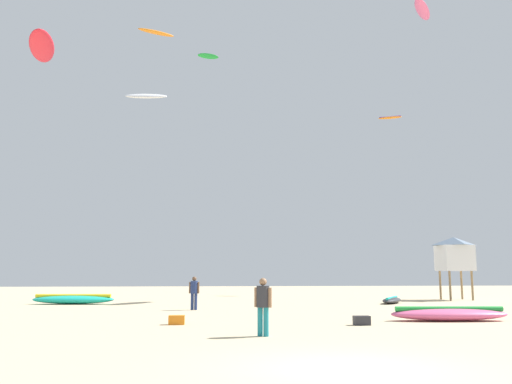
{
  "coord_description": "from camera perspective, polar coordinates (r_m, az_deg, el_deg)",
  "views": [
    {
      "loc": [
        -2.77,
        -10.59,
        1.85
      ],
      "look_at": [
        0.0,
        20.7,
        6.46
      ],
      "focal_mm": 38.18,
      "sensor_mm": 36.0,
      "label": 1
    }
  ],
  "objects": [
    {
      "name": "kite_aloft_6",
      "position": [
        49.88,
        -11.45,
        9.82
      ],
      "size": [
        3.79,
        1.32,
        0.81
      ],
      "color": "white"
    },
    {
      "name": "person_midground",
      "position": [
        27.27,
        -6.5,
        -10.2
      ],
      "size": [
        0.51,
        0.36,
        1.61
      ],
      "rotation": [
        0.0,
        0.0,
        1.27
      ],
      "color": "navy",
      "rests_on": "ground"
    },
    {
      "name": "lifeguard_tower",
      "position": [
        38.99,
        20.06,
        -6.08
      ],
      "size": [
        2.3,
        2.3,
        4.15
      ],
      "color": "#8C704C",
      "rests_on": "ground"
    },
    {
      "name": "kite_grounded_far",
      "position": [
        22.41,
        19.59,
        -11.95
      ],
      "size": [
        4.54,
        1.56,
        0.56
      ],
      "color": "#E5598C",
      "rests_on": "ground"
    },
    {
      "name": "gear_bag",
      "position": [
        19.94,
        -8.32,
        -13.13
      ],
      "size": [
        0.56,
        0.36,
        0.32
      ],
      "primitive_type": "cube",
      "color": "orange",
      "rests_on": "ground"
    },
    {
      "name": "person_foreground",
      "position": [
        16.17,
        0.74,
        -11.45
      ],
      "size": [
        0.49,
        0.38,
        1.67
      ],
      "rotation": [
        0.0,
        0.0,
        1.04
      ],
      "color": "teal",
      "rests_on": "ground"
    },
    {
      "name": "kite_aloft_0",
      "position": [
        46.9,
        17.02,
        17.83
      ],
      "size": [
        2.95,
        3.97,
        0.78
      ],
      "color": "#E5598C"
    },
    {
      "name": "kite_aloft_4",
      "position": [
        51.06,
        13.87,
        7.57
      ],
      "size": [
        2.15,
        1.33,
        0.3
      ],
      "color": "orange"
    },
    {
      "name": "kite_aloft_7",
      "position": [
        55.5,
        -5.03,
        14.0
      ],
      "size": [
        2.19,
        1.07,
        0.53
      ],
      "color": "green"
    },
    {
      "name": "kite_aloft_1",
      "position": [
        31.68,
        -21.52,
        13.99
      ],
      "size": [
        2.13,
        4.55,
        0.74
      ],
      "color": "red"
    },
    {
      "name": "kite_aloft_5",
      "position": [
        40.83,
        -10.42,
        16.11
      ],
      "size": [
        2.74,
        1.8,
        0.45
      ],
      "color": "orange"
    },
    {
      "name": "cooler_box",
      "position": [
        19.87,
        11.02,
        -13.08
      ],
      "size": [
        0.56,
        0.36,
        0.32
      ],
      "primitive_type": "cube",
      "color": "#2D2D33",
      "rests_on": "ground"
    },
    {
      "name": "kite_grounded_mid",
      "position": [
        33.6,
        -18.61,
        -10.61
      ],
      "size": [
        4.8,
        1.73,
        0.58
      ],
      "color": "#19B29E",
      "rests_on": "ground"
    },
    {
      "name": "ground_plane",
      "position": [
        11.1,
        9.93,
        -17.82
      ],
      "size": [
        120.0,
        120.0,
        0.0
      ],
      "primitive_type": "plane",
      "color": "#C6B28C"
    },
    {
      "name": "kite_grounded_near",
      "position": [
        33.68,
        14.04,
        -10.94
      ],
      "size": [
        2.36,
        3.23,
        0.38
      ],
      "color": "#2D2D33",
      "rests_on": "ground"
    }
  ]
}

